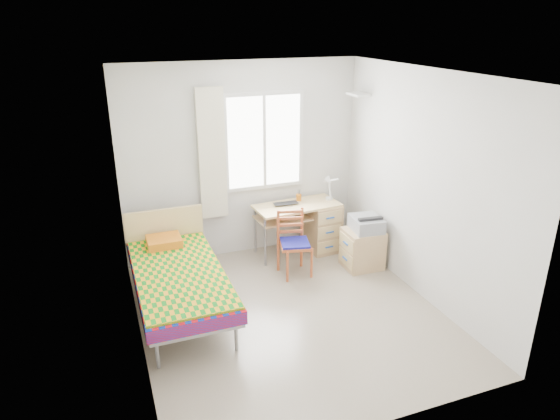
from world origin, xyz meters
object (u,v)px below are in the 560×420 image
(bed, at_px, (178,274))
(chair, at_px, (294,238))
(cabinet, at_px, (362,249))
(desk, at_px, (317,224))
(printer, at_px, (366,223))

(bed, bearing_deg, chair, 12.46)
(cabinet, bearing_deg, bed, -174.82)
(desk, distance_m, cabinet, 0.78)
(desk, xyz_separation_m, cabinet, (0.34, -0.69, -0.13))
(cabinet, bearing_deg, chair, 170.36)
(chair, height_order, cabinet, chair)
(bed, distance_m, cabinet, 2.43)
(desk, distance_m, printer, 0.81)
(bed, relative_size, printer, 4.41)
(bed, relative_size, desk, 1.71)
(chair, relative_size, cabinet, 1.62)
(bed, height_order, cabinet, bed)
(desk, height_order, printer, desk)
(desk, xyz_separation_m, printer, (0.38, -0.68, 0.22))
(desk, bearing_deg, cabinet, -67.87)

